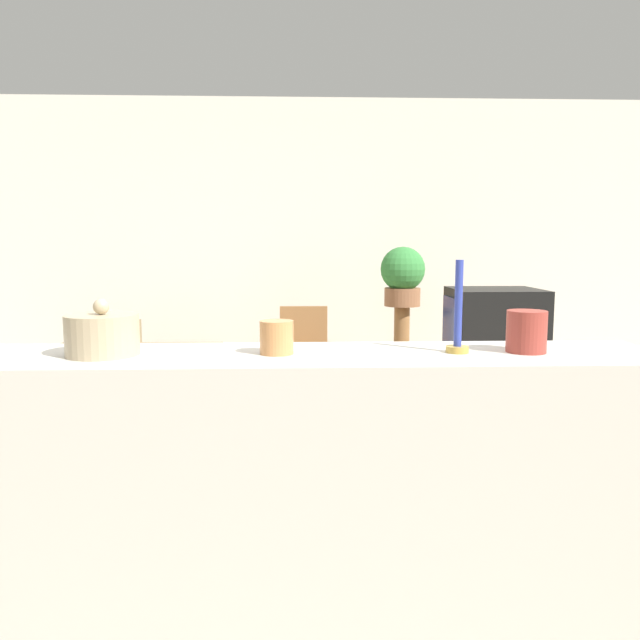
{
  "coord_description": "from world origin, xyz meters",
  "views": [
    {
      "loc": [
        0.21,
        -2.4,
        1.4
      ],
      "look_at": [
        0.39,
        2.03,
        0.85
      ],
      "focal_mm": 35.0,
      "sensor_mm": 36.0,
      "label": 1
    }
  ],
  "objects": [
    {
      "name": "decorative_bowl",
      "position": [
        -0.36,
        -0.53,
        1.13
      ],
      "size": [
        0.22,
        0.22,
        0.17
      ],
      "color": "tan",
      "rests_on": "foreground_counter"
    },
    {
      "name": "plant_stand",
      "position": [
        1.1,
        2.74,
        0.44
      ],
      "size": [
        0.13,
        0.13,
        0.88
      ],
      "color": "olive",
      "rests_on": "ground_plane"
    },
    {
      "name": "potted_plant",
      "position": [
        1.1,
        2.74,
        1.14
      ],
      "size": [
        0.37,
        0.37,
        0.49
      ],
      "color": "#8E5B3D",
      "rests_on": "plant_stand"
    },
    {
      "name": "candlestick",
      "position": [
        0.71,
        -0.53,
        1.16
      ],
      "size": [
        0.07,
        0.07,
        0.28
      ],
      "color": "#B7933D",
      "rests_on": "foreground_counter"
    },
    {
      "name": "wooden_chair",
      "position": [
        0.28,
        2.64,
        0.49
      ],
      "size": [
        0.44,
        0.44,
        0.87
      ],
      "color": "olive",
      "rests_on": "ground_plane"
    },
    {
      "name": "tv_stand",
      "position": [
        1.59,
        1.83,
        0.27
      ],
      "size": [
        0.73,
        0.58,
        0.54
      ],
      "color": "olive",
      "rests_on": "ground_plane"
    },
    {
      "name": "ground_plane",
      "position": [
        0.0,
        0.0,
        0.0
      ],
      "size": [
        14.0,
        14.0,
        0.0
      ],
      "primitive_type": "plane",
      "color": "tan"
    },
    {
      "name": "candle_jar",
      "position": [
        0.16,
        -0.53,
        1.12
      ],
      "size": [
        0.1,
        0.1,
        0.1
      ],
      "color": "#C6844C",
      "rests_on": "foreground_counter"
    },
    {
      "name": "coffee_tin",
      "position": [
        0.92,
        -0.53,
        1.13
      ],
      "size": [
        0.12,
        0.12,
        0.13
      ],
      "color": "#99382D",
      "rests_on": "foreground_counter"
    },
    {
      "name": "wall_back",
      "position": [
        0.0,
        3.43,
        1.35
      ],
      "size": [
        9.0,
        0.06,
        2.7
      ],
      "color": "silver",
      "rests_on": "ground_plane"
    },
    {
      "name": "television",
      "position": [
        1.59,
        1.83,
        0.81
      ],
      "size": [
        0.61,
        0.55,
        0.54
      ],
      "color": "black",
      "rests_on": "tv_stand"
    },
    {
      "name": "couch",
      "position": [
        -0.86,
        1.83,
        0.29
      ],
      "size": [
        0.86,
        1.75,
        0.78
      ],
      "color": "#847051",
      "rests_on": "ground_plane"
    },
    {
      "name": "foreground_counter",
      "position": [
        0.0,
        -0.53,
        0.53
      ],
      "size": [
        2.68,
        0.44,
        1.07
      ],
      "color": "beige",
      "rests_on": "ground_plane"
    }
  ]
}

